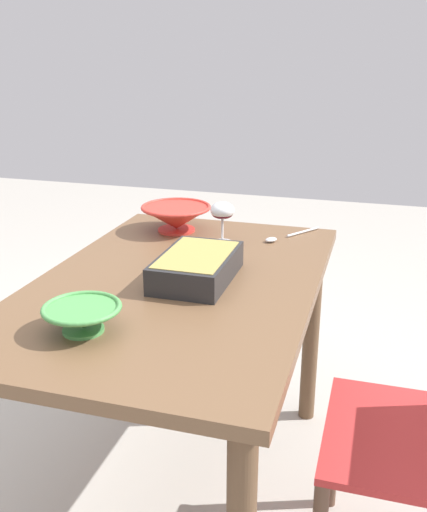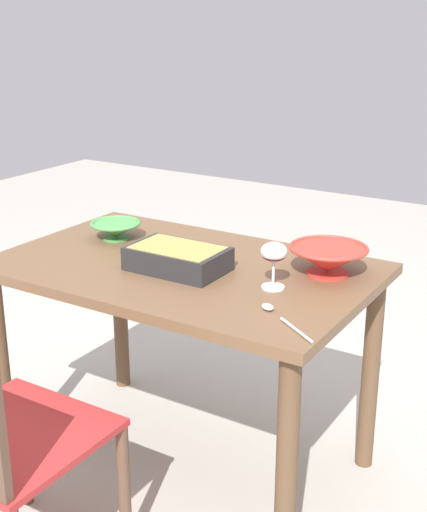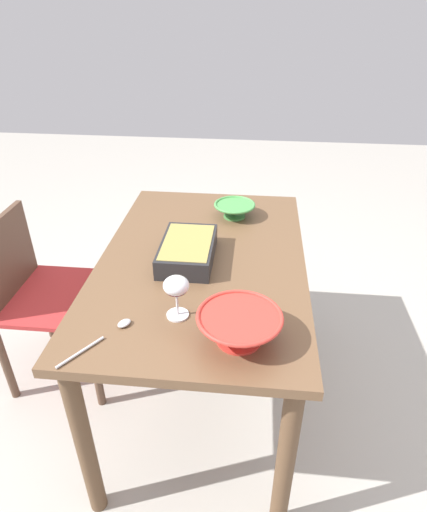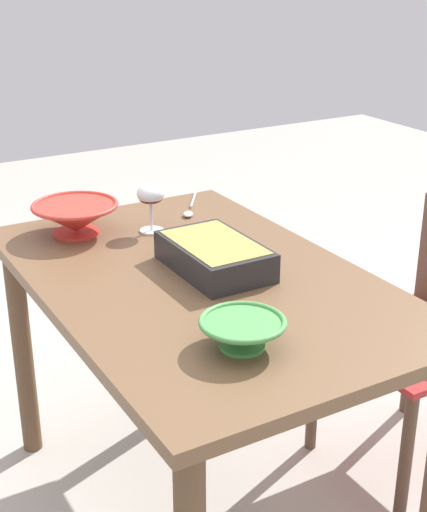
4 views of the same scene
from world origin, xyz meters
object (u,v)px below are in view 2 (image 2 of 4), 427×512
at_px(wine_glass, 274,255).
at_px(small_bowl, 328,259).
at_px(serving_spoon, 277,314).
at_px(mixing_bowl, 116,229).
at_px(dining_table, 184,296).
at_px(casserole_dish, 178,257).

xyz_separation_m(wine_glass, small_bowl, (0.09, 0.19, -0.05)).
bearing_deg(serving_spoon, mixing_bowl, 158.70).
bearing_deg(small_bowl, wine_glass, -115.03).
distance_m(wine_glass, serving_spoon, 0.23).
distance_m(dining_table, mixing_bowl, 0.40).
distance_m(wine_glass, casserole_dish, 0.33).
xyz_separation_m(mixing_bowl, serving_spoon, (0.80, -0.31, -0.03)).
bearing_deg(dining_table, wine_glass, -5.66).
bearing_deg(mixing_bowl, small_bowl, 4.44).
bearing_deg(dining_table, casserole_dish, -74.77).
bearing_deg(mixing_bowl, wine_glass, -10.69).
distance_m(mixing_bowl, serving_spoon, 0.86).
bearing_deg(casserole_dish, mixing_bowl, 157.99).
height_order(wine_glass, casserole_dish, wine_glass).
relative_size(mixing_bowl, small_bowl, 0.74).
height_order(dining_table, casserole_dish, casserole_dish).
bearing_deg(wine_glass, small_bowl, 64.97).
height_order(mixing_bowl, small_bowl, small_bowl).
relative_size(wine_glass, small_bowl, 0.58).
xyz_separation_m(dining_table, small_bowl, (0.43, 0.16, 0.16)).
height_order(wine_glass, serving_spoon, wine_glass).
distance_m(casserole_dish, mixing_bowl, 0.40).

